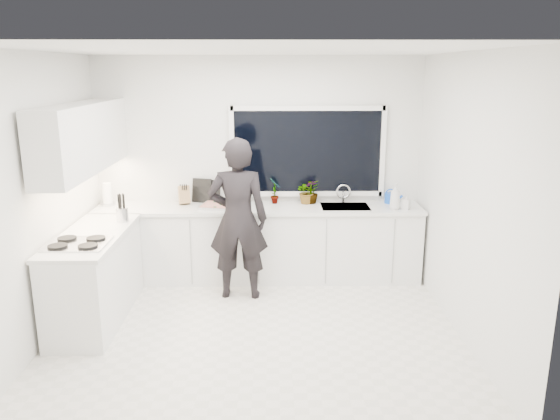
{
  "coord_description": "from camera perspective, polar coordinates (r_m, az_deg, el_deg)",
  "views": [
    {
      "loc": [
        0.17,
        -4.96,
        2.54
      ],
      "look_at": [
        0.24,
        0.4,
        1.15
      ],
      "focal_mm": 35.0,
      "sensor_mm": 36.0,
      "label": 1
    }
  ],
  "objects": [
    {
      "name": "wall_back",
      "position": [
        6.83,
        -2.21,
        4.49
      ],
      "size": [
        4.0,
        0.02,
        2.7
      ],
      "primitive_type": "cube",
      "color": "white",
      "rests_on": "ground"
    },
    {
      "name": "knife_block",
      "position": [
        6.81,
        -9.97,
        1.51
      ],
      "size": [
        0.15,
        0.14,
        0.22
      ],
      "primitive_type": "cube",
      "rotation": [
        0.0,
        0.0,
        0.32
      ],
      "color": "#8C5841",
      "rests_on": "countertop_back"
    },
    {
      "name": "wall_right",
      "position": [
        5.42,
        19.07,
        1.04
      ],
      "size": [
        0.02,
        3.5,
        2.7
      ],
      "primitive_type": "cube",
      "color": "white",
      "rests_on": "ground"
    },
    {
      "name": "floor",
      "position": [
        5.58,
        -2.51,
        -12.67
      ],
      "size": [
        4.0,
        3.5,
        0.02
      ],
      "primitive_type": "cube",
      "color": "beige",
      "rests_on": "ground"
    },
    {
      "name": "countertop_left",
      "position": [
        5.86,
        -19.09,
        -2.55
      ],
      "size": [
        0.62,
        1.6,
        0.04
      ],
      "primitive_type": "cube",
      "color": "silver",
      "rests_on": "base_cabinets_left"
    },
    {
      "name": "utensil_crock",
      "position": [
        6.18,
        -16.15,
        -0.47
      ],
      "size": [
        0.13,
        0.13,
        0.16
      ],
      "primitive_type": "cylinder",
      "rotation": [
        0.0,
        0.0,
        0.0
      ],
      "color": "#B3B4B8",
      "rests_on": "countertop_left"
    },
    {
      "name": "picture_frame_large",
      "position": [
        6.86,
        -7.17,
        1.96
      ],
      "size": [
        0.22,
        0.05,
        0.28
      ],
      "primitive_type": "cube",
      "rotation": [
        0.0,
        0.0,
        -0.14
      ],
      "color": "black",
      "rests_on": "countertop_back"
    },
    {
      "name": "wall_left",
      "position": [
        5.55,
        -23.91,
        0.88
      ],
      "size": [
        0.02,
        3.5,
        2.7
      ],
      "primitive_type": "cube",
      "color": "white",
      "rests_on": "ground"
    },
    {
      "name": "window",
      "position": [
        6.77,
        2.88,
        6.12
      ],
      "size": [
        1.8,
        0.02,
        1.0
      ],
      "primitive_type": "cube",
      "color": "black",
      "rests_on": "wall_back"
    },
    {
      "name": "faucet",
      "position": [
        6.84,
        6.63,
        1.68
      ],
      "size": [
        0.03,
        0.03,
        0.22
      ],
      "primitive_type": "cylinder",
      "color": "silver",
      "rests_on": "countertop_back"
    },
    {
      "name": "herb_plants",
      "position": [
        6.74,
        1.48,
        1.93
      ],
      "size": [
        1.03,
        0.31,
        0.32
      ],
      "color": "#26662D",
      "rests_on": "countertop_back"
    },
    {
      "name": "stovetop",
      "position": [
        5.54,
        -20.42,
        -3.26
      ],
      "size": [
        0.56,
        0.48,
        0.03
      ],
      "primitive_type": "cube",
      "color": "black",
      "rests_on": "countertop_left"
    },
    {
      "name": "sink",
      "position": [
        6.68,
        6.81,
        -0.04
      ],
      "size": [
        0.58,
        0.42,
        0.14
      ],
      "primitive_type": "cube",
      "color": "silver",
      "rests_on": "countertop_back"
    },
    {
      "name": "pizza_tray",
      "position": [
        6.61,
        -6.13,
        0.4
      ],
      "size": [
        0.55,
        0.45,
        0.03
      ],
      "primitive_type": "cube",
      "rotation": [
        0.0,
        0.0,
        -0.2
      ],
      "color": "#B2B2B7",
      "rests_on": "countertop_back"
    },
    {
      "name": "picture_frame_small",
      "position": [
        6.87,
        -8.17,
        2.03
      ],
      "size": [
        0.24,
        0.09,
        0.3
      ],
      "primitive_type": "cube",
      "rotation": [
        0.0,
        0.0,
        -0.3
      ],
      "color": "black",
      "rests_on": "countertop_back"
    },
    {
      "name": "person",
      "position": [
        6.09,
        -4.42,
        -0.96
      ],
      "size": [
        0.68,
        0.45,
        1.83
      ],
      "primitive_type": "imported",
      "rotation": [
        0.0,
        0.0,
        3.12
      ],
      "color": "black",
      "rests_on": "floor"
    },
    {
      "name": "base_cabinets_back",
      "position": [
        6.75,
        -2.19,
        -3.6
      ],
      "size": [
        3.92,
        0.58,
        0.88
      ],
      "primitive_type": "cube",
      "color": "white",
      "rests_on": "floor"
    },
    {
      "name": "soap_bottles",
      "position": [
        6.6,
        12.19,
        1.27
      ],
      "size": [
        0.28,
        0.17,
        0.31
      ],
      "color": "#D8BF66",
      "rests_on": "countertop_back"
    },
    {
      "name": "base_cabinets_left",
      "position": [
        6.0,
        -18.73,
        -6.76
      ],
      "size": [
        0.58,
        1.6,
        0.88
      ],
      "primitive_type": "cube",
      "color": "white",
      "rests_on": "floor"
    },
    {
      "name": "upper_cabinets",
      "position": [
        6.03,
        -19.91,
        7.11
      ],
      "size": [
        0.34,
        2.1,
        0.7
      ],
      "primitive_type": "cube",
      "color": "white",
      "rests_on": "wall_left"
    },
    {
      "name": "countertop_back",
      "position": [
        6.61,
        -2.24,
        0.16
      ],
      "size": [
        3.94,
        0.62,
        0.04
      ],
      "primitive_type": "cube",
      "color": "silver",
      "rests_on": "base_cabinets_back"
    },
    {
      "name": "ceiling",
      "position": [
        4.96,
        -2.87,
        16.48
      ],
      "size": [
        4.0,
        3.5,
        0.02
      ],
      "primitive_type": "cube",
      "color": "white",
      "rests_on": "wall_back"
    },
    {
      "name": "paper_towel_roll",
      "position": [
        6.98,
        -17.6,
        1.52
      ],
      "size": [
        0.11,
        0.11,
        0.26
      ],
      "primitive_type": "cylinder",
      "rotation": [
        0.0,
        0.0,
        0.04
      ],
      "color": "white",
      "rests_on": "countertop_back"
    },
    {
      "name": "watering_can",
      "position": [
        6.91,
        11.43,
        1.24
      ],
      "size": [
        0.15,
        0.15,
        0.13
      ],
      "primitive_type": "cylinder",
      "rotation": [
        0.0,
        0.0,
        0.07
      ],
      "color": "blue",
      "rests_on": "countertop_back"
    },
    {
      "name": "pizza",
      "position": [
        6.6,
        -6.13,
        0.54
      ],
      "size": [
        0.5,
        0.4,
        0.01
      ],
      "primitive_type": "cube",
      "rotation": [
        0.0,
        0.0,
        -0.2
      ],
      "color": "red",
      "rests_on": "pizza_tray"
    }
  ]
}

